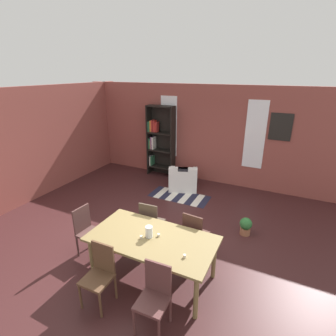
% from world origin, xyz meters
% --- Properties ---
extents(ground_plane, '(9.87, 9.87, 0.00)m').
position_xyz_m(ground_plane, '(0.00, 0.00, 0.00)').
color(ground_plane, '#3C1D1D').
extents(back_wall_brick, '(8.59, 0.12, 2.93)m').
position_xyz_m(back_wall_brick, '(0.00, 3.64, 1.47)').
color(back_wall_brick, brown).
rests_on(back_wall_brick, ground).
extents(left_wall_brick, '(0.12, 8.17, 2.93)m').
position_xyz_m(left_wall_brick, '(-3.85, 0.00, 1.47)').
color(left_wall_brick, brown).
rests_on(left_wall_brick, ground).
extents(window_pane_0, '(0.55, 0.02, 1.91)m').
position_xyz_m(window_pane_0, '(-1.33, 3.57, 1.61)').
color(window_pane_0, white).
extents(window_pane_1, '(0.55, 0.02, 1.91)m').
position_xyz_m(window_pane_1, '(1.33, 3.57, 1.61)').
color(window_pane_1, white).
extents(dining_table, '(2.04, 1.06, 0.78)m').
position_xyz_m(dining_table, '(0.48, -0.78, 0.70)').
color(dining_table, olive).
rests_on(dining_table, ground).
extents(vase_on_table, '(0.12, 0.12, 0.19)m').
position_xyz_m(vase_on_table, '(0.42, -0.78, 0.87)').
color(vase_on_table, silver).
rests_on(vase_on_table, dining_table).
extents(tealight_candle_0, '(0.04, 0.04, 0.05)m').
position_xyz_m(tealight_candle_0, '(0.33, -0.88, 0.80)').
color(tealight_candle_0, silver).
rests_on(tealight_candle_0, dining_table).
extents(tealight_candle_1, '(0.04, 0.04, 0.05)m').
position_xyz_m(tealight_candle_1, '(1.12, -0.99, 0.80)').
color(tealight_candle_1, silver).
rests_on(tealight_candle_1, dining_table).
extents(tealight_candle_2, '(0.04, 0.04, 0.04)m').
position_xyz_m(tealight_candle_2, '(0.55, -0.70, 0.80)').
color(tealight_candle_2, silver).
rests_on(tealight_candle_2, dining_table).
extents(dining_chair_near_right, '(0.42, 0.42, 0.95)m').
position_xyz_m(dining_chair_near_right, '(0.93, -1.54, 0.51)').
color(dining_chair_near_right, '#542E2D').
rests_on(dining_chair_near_right, ground).
extents(dining_chair_far_left, '(0.42, 0.42, 0.95)m').
position_xyz_m(dining_chair_far_left, '(0.02, -0.03, 0.51)').
color(dining_chair_far_left, '#46382C').
rests_on(dining_chair_far_left, ground).
extents(dining_chair_far_right, '(0.44, 0.44, 0.95)m').
position_xyz_m(dining_chair_far_right, '(0.93, -0.03, 0.51)').
color(dining_chair_far_right, '#42261F').
rests_on(dining_chair_far_right, ground).
extents(dining_chair_near_left, '(0.41, 0.41, 0.95)m').
position_xyz_m(dining_chair_near_left, '(0.01, -1.54, 0.51)').
color(dining_chair_near_left, brown).
rests_on(dining_chair_near_left, ground).
extents(dining_chair_head_left, '(0.43, 0.43, 0.95)m').
position_xyz_m(dining_chair_head_left, '(-0.92, -0.78, 0.51)').
color(dining_chair_head_left, '#4E312E').
rests_on(dining_chair_head_left, ground).
extents(bookshelf_tall, '(0.90, 0.33, 2.28)m').
position_xyz_m(bookshelf_tall, '(-1.58, 3.39, 1.18)').
color(bookshelf_tall, black).
rests_on(bookshelf_tall, ground).
extents(armchair_white, '(1.02, 1.02, 0.75)m').
position_xyz_m(armchair_white, '(-0.43, 2.69, 0.28)').
color(armchair_white, silver).
rests_on(armchair_white, ground).
extents(potted_plant_by_shelf, '(0.26, 0.26, 0.39)m').
position_xyz_m(potted_plant_by_shelf, '(1.66, 1.14, 0.20)').
color(potted_plant_by_shelf, '#9E6042').
rests_on(potted_plant_by_shelf, ground).
extents(striped_rug, '(1.65, 0.73, 0.01)m').
position_xyz_m(striped_rug, '(-0.32, 2.15, 0.00)').
color(striped_rug, '#1E1E33').
rests_on(striped_rug, ground).
extents(framed_picture, '(0.56, 0.03, 0.72)m').
position_xyz_m(framed_picture, '(1.95, 3.57, 1.90)').
color(framed_picture, black).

